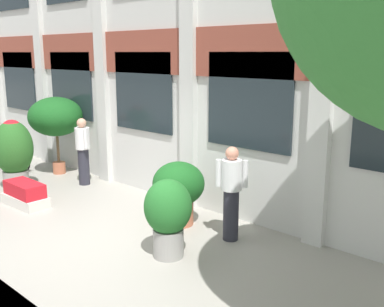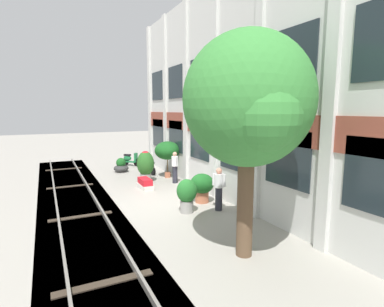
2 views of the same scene
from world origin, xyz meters
TOP-DOWN VIEW (x-y plane):
  - ground_plane at (0.00, 0.00)m, footprint 80.00×80.00m
  - potted_plant_ribbed_drum at (-3.77, 0.52)m, footprint 0.88×0.88m
  - potted_plant_square_trough at (-2.47, 0.07)m, footprint 1.12×0.56m
  - potted_plant_glazed_jar at (1.39, 0.42)m, footprint 0.74×0.74m
  - potted_plant_stone_basin at (0.56, 1.49)m, footprint 0.95×0.95m
  - potted_plant_low_pan at (-4.22, 1.91)m, footprint 1.38×1.38m
  - scooter_second_parked at (-5.45, 1.25)m, footprint 1.36×0.60m
  - resident_by_doorway at (1.70, 1.58)m, footprint 0.45×0.34m
  - resident_watching_tracks at (-2.88, 1.78)m, footprint 0.52×0.34m

SIDE VIEW (x-z plane):
  - ground_plane at x=0.00m, z-range 0.00..0.00m
  - potted_plant_square_trough at x=-2.47m, z-range -0.01..0.48m
  - scooter_second_parked at x=-5.45m, z-range -0.05..0.93m
  - potted_plant_stone_basin at x=0.56m, z-range 0.10..1.27m
  - potted_plant_glazed_jar at x=1.39m, z-range 0.09..1.32m
  - resident_watching_tracks at x=-2.88m, z-range 0.06..1.65m
  - resident_by_doorway at x=1.70m, z-range 0.06..1.66m
  - potted_plant_ribbed_drum at x=-3.77m, z-range 0.11..1.72m
  - potted_plant_low_pan at x=-4.22m, z-range 0.48..2.47m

